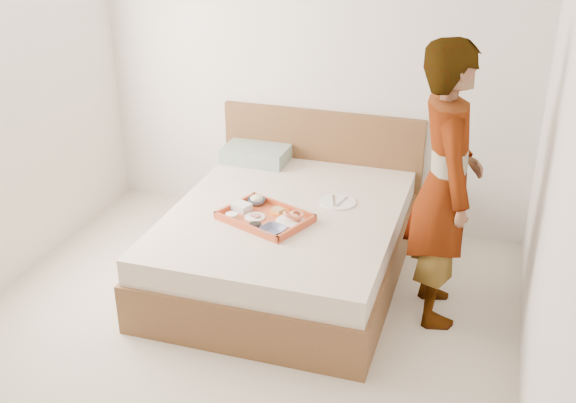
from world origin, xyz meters
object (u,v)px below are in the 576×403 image
(dinner_plate, at_px, (338,202))
(person, at_px, (445,185))
(tray, at_px, (265,217))
(bed, at_px, (286,243))

(dinner_plate, xyz_separation_m, person, (0.76, -0.35, 0.38))
(tray, relative_size, person, 0.31)
(dinner_plate, bearing_deg, person, -24.77)
(tray, xyz_separation_m, person, (1.17, 0.06, 0.36))
(bed, xyz_separation_m, person, (1.08, -0.13, 0.66))
(dinner_plate, distance_m, person, 0.92)
(tray, relative_size, dinner_plate, 2.19)
(person, bearing_deg, dinner_plate, 50.03)
(tray, distance_m, dinner_plate, 0.58)
(tray, height_order, dinner_plate, tray)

